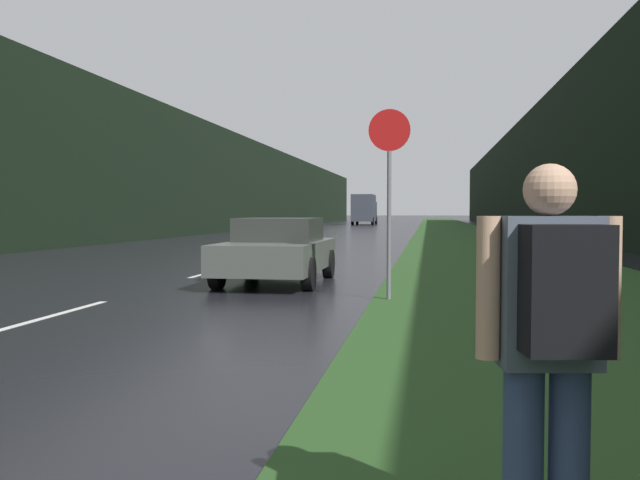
{
  "coord_description": "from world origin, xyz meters",
  "views": [
    {
      "loc": [
        5.21,
        -0.77,
        1.46
      ],
      "look_at": [
        2.84,
        14.02,
        0.84
      ],
      "focal_mm": 38.0,
      "sensor_mm": 36.0,
      "label": 1
    }
  ],
  "objects_px": {
    "stop_sign": "(389,184)",
    "hitchhiker_with_backpack": "(551,341)",
    "delivery_truck": "(364,209)",
    "car_passing_near": "(278,250)"
  },
  "relations": [
    {
      "from": "car_passing_near",
      "to": "stop_sign",
      "type": "bearing_deg",
      "value": 134.92
    },
    {
      "from": "hitchhiker_with_backpack",
      "to": "car_passing_near",
      "type": "distance_m",
      "value": 11.38
    },
    {
      "from": "delivery_truck",
      "to": "stop_sign",
      "type": "bearing_deg",
      "value": -84.31
    },
    {
      "from": "stop_sign",
      "to": "hitchhiker_with_backpack",
      "type": "relative_size",
      "value": 1.9
    },
    {
      "from": "stop_sign",
      "to": "car_passing_near",
      "type": "height_order",
      "value": "stop_sign"
    },
    {
      "from": "car_passing_near",
      "to": "delivery_truck",
      "type": "height_order",
      "value": "delivery_truck"
    },
    {
      "from": "stop_sign",
      "to": "car_passing_near",
      "type": "xyz_separation_m",
      "value": [
        -2.42,
        2.43,
        -1.24
      ]
    },
    {
      "from": "stop_sign",
      "to": "hitchhiker_with_backpack",
      "type": "distance_m",
      "value": 8.52
    },
    {
      "from": "stop_sign",
      "to": "hitchhiker_with_backpack",
      "type": "xyz_separation_m",
      "value": [
        1.12,
        -8.39,
        -0.97
      ]
    },
    {
      "from": "stop_sign",
      "to": "delivery_truck",
      "type": "xyz_separation_m",
      "value": [
        -6.72,
        67.49,
        -0.1
      ]
    }
  ]
}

